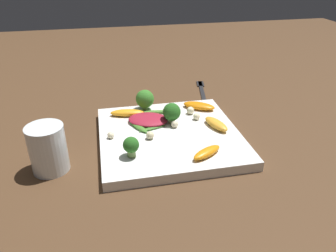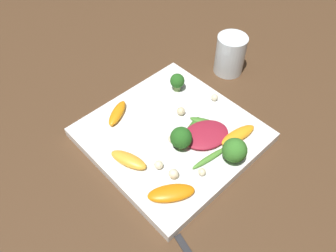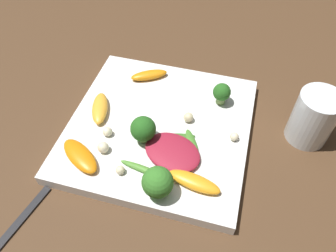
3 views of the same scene
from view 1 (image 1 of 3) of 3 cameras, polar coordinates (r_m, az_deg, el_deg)
ground_plane at (r=0.71m, az=0.23°, el=-2.51°), size 2.40×2.40×0.00m
plate at (r=0.70m, az=0.24°, el=-1.79°), size 0.29×0.29×0.02m
drinking_glass at (r=0.63m, az=-20.19°, el=-3.73°), size 0.07×0.07×0.09m
fork at (r=0.96m, az=5.91°, el=6.33°), size 0.05×0.18×0.01m
radicchio_leaf_0 at (r=0.74m, az=-3.46°, el=1.15°), size 0.11×0.09×0.01m
orange_segment_0 at (r=0.77m, az=-7.12°, el=2.30°), size 0.08×0.04×0.02m
orange_segment_1 at (r=0.62m, az=6.78°, el=-4.58°), size 0.07×0.05×0.01m
orange_segment_2 at (r=0.72m, az=8.33°, el=0.46°), size 0.05×0.08×0.02m
orange_segment_3 at (r=0.80m, az=5.41°, el=3.52°), size 0.08×0.07×0.02m
broccoli_floret_0 at (r=0.72m, az=0.65°, el=2.40°), size 0.04×0.04×0.05m
broccoli_floret_1 at (r=0.79m, az=-4.05°, el=4.69°), size 0.04×0.04×0.05m
broccoli_floret_2 at (r=0.61m, az=-6.45°, el=-3.45°), size 0.03×0.03×0.04m
arugula_sprig_0 at (r=0.71m, az=-5.25°, el=-0.08°), size 0.04×0.07×0.01m
arugula_sprig_1 at (r=0.78m, az=-1.65°, el=2.49°), size 0.08×0.02×0.01m
arugula_sprig_2 at (r=0.71m, az=-2.76°, el=-0.37°), size 0.06×0.03×0.01m
macadamia_nut_0 at (r=0.67m, az=-3.14°, el=-1.63°), size 0.02×0.02×0.02m
macadamia_nut_1 at (r=0.77m, az=3.93°, el=2.72°), size 0.02×0.02×0.02m
macadamia_nut_2 at (r=0.69m, az=-9.96°, el=-1.42°), size 0.01×0.01×0.01m
macadamia_nut_3 at (r=0.71m, az=1.15°, el=0.34°), size 0.02×0.02×0.02m
macadamia_nut_4 at (r=0.79m, az=0.64°, el=3.26°), size 0.01×0.01×0.01m
macadamia_nut_5 at (r=0.75m, az=5.00°, el=1.66°), size 0.02×0.02×0.02m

